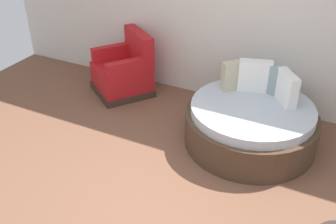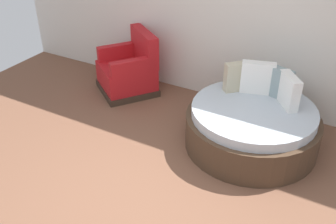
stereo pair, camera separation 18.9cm
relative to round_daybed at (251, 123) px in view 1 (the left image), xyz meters
The scene contains 4 objects.
ground_plane 1.66m from the round_daybed, 107.01° to the right, with size 8.00×8.00×0.02m, color brown.
back_wall 1.65m from the round_daybed, 115.49° to the left, with size 8.00×0.12×3.03m, color silver.
round_daybed is the anchor object (origin of this frame).
red_armchair 2.19m from the round_daybed, 167.77° to the left, with size 1.12×1.12×0.94m.
Camera 1 is at (1.37, -2.58, 2.98)m, focal length 42.01 mm.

